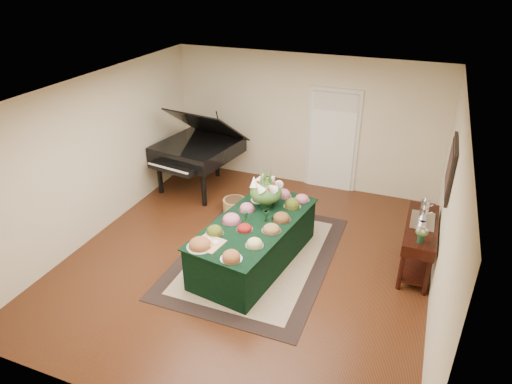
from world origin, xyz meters
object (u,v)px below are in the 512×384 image
at_px(buffet_table, 255,242).
at_px(mahogany_sideboard, 420,235).
at_px(grand_piano, 198,149).
at_px(floral_centerpiece, 266,189).

relative_size(buffet_table, mahogany_sideboard, 1.77).
bearing_deg(mahogany_sideboard, grand_piano, 163.76).
height_order(floral_centerpiece, mahogany_sideboard, floral_centerpiece).
bearing_deg(buffet_table, floral_centerpiece, 91.31).
height_order(buffet_table, floral_centerpiece, floral_centerpiece).
distance_m(floral_centerpiece, mahogany_sideboard, 2.44).
xyz_separation_m(buffet_table, floral_centerpiece, (-0.01, 0.52, 0.68)).
xyz_separation_m(floral_centerpiece, grand_piano, (-2.02, 1.50, -0.19)).
relative_size(grand_piano, mahogany_sideboard, 1.34).
relative_size(buffet_table, floral_centerpiece, 4.61).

